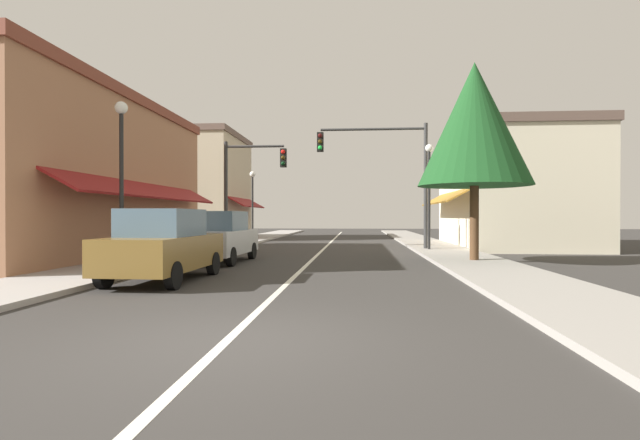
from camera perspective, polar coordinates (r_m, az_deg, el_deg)
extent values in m
plane|color=#33302D|center=(24.12, 0.50, -3.37)|extent=(80.00, 80.00, 0.00)
cube|color=#A39E99|center=(25.10, -12.15, -3.09)|extent=(2.60, 56.00, 0.12)
cube|color=gray|center=(24.36, 13.54, -3.20)|extent=(2.60, 56.00, 0.12)
cube|color=silver|center=(24.12, 0.50, -3.36)|extent=(0.14, 52.00, 0.01)
cube|color=#9E6B4C|center=(21.27, -27.52, 4.07)|extent=(5.55, 14.00, 5.93)
cube|color=brown|center=(21.71, -27.55, 12.43)|extent=(5.75, 14.20, 0.40)
cube|color=slate|center=(19.93, -20.87, -0.16)|extent=(0.08, 10.64, 1.80)
cube|color=maroon|center=(19.70, -19.27, 3.33)|extent=(1.27, 11.76, 0.73)
cube|color=slate|center=(17.40, -25.29, 9.23)|extent=(0.08, 1.10, 1.30)
cube|color=slate|center=(22.90, -17.56, 7.11)|extent=(0.08, 1.10, 1.30)
cube|color=beige|center=(27.24, 21.60, 2.93)|extent=(5.76, 10.00, 5.60)
cube|color=brown|center=(27.54, 21.62, 9.17)|extent=(5.96, 10.20, 0.40)
cube|color=slate|center=(26.52, 15.76, -0.02)|extent=(0.08, 7.60, 1.80)
cube|color=olive|center=(26.43, 14.47, 2.59)|extent=(1.27, 8.40, 0.73)
cube|color=slate|center=(24.49, 16.79, 6.11)|extent=(0.08, 1.10, 1.30)
cube|color=slate|center=(28.79, 14.91, 5.26)|extent=(0.08, 1.10, 1.30)
cube|color=#BCAD8E|center=(35.71, -13.03, 3.53)|extent=(4.50, 8.00, 7.09)
cube|color=brown|center=(36.11, -13.04, 9.47)|extent=(4.70, 8.20, 0.40)
cube|color=slate|center=(35.06, -9.61, 0.09)|extent=(0.08, 6.08, 1.80)
cube|color=maroon|center=(34.93, -8.64, 2.06)|extent=(1.27, 6.72, 0.73)
cube|color=slate|center=(33.54, -10.35, 6.41)|extent=(0.08, 1.10, 1.30)
cube|color=slate|center=(36.94, -8.95, 5.86)|extent=(0.08, 1.10, 1.30)
cube|color=brown|center=(12.51, -17.88, -3.63)|extent=(1.80, 4.13, 0.80)
cube|color=slate|center=(12.39, -18.07, -0.29)|extent=(1.56, 2.03, 0.66)
cylinder|color=black|center=(14.09, -18.63, -4.81)|extent=(0.21, 0.62, 0.62)
cylinder|color=black|center=(13.52, -12.48, -5.02)|extent=(0.21, 0.62, 0.62)
cylinder|color=black|center=(11.69, -24.12, -5.90)|extent=(0.21, 0.62, 0.62)
cylinder|color=black|center=(11.00, -16.90, -6.28)|extent=(0.21, 0.62, 0.62)
cube|color=#B7BABF|center=(17.18, -11.68, -2.53)|extent=(1.84, 4.15, 0.80)
cube|color=slate|center=(17.07, -11.79, -0.10)|extent=(1.58, 2.04, 0.66)
cylinder|color=black|center=(18.74, -12.72, -3.51)|extent=(0.22, 0.63, 0.62)
cylinder|color=black|center=(18.29, -8.01, -3.60)|extent=(0.22, 0.63, 0.62)
cylinder|color=black|center=(16.21, -15.82, -4.13)|extent=(0.22, 0.63, 0.62)
cylinder|color=black|center=(15.69, -10.44, -4.27)|extent=(0.22, 0.63, 0.62)
cylinder|color=#333333|center=(22.92, 12.35, 3.82)|extent=(0.18, 0.18, 5.91)
cylinder|color=#333333|center=(23.03, 6.24, 10.59)|extent=(4.88, 0.12, 0.12)
cube|color=black|center=(22.81, 0.04, 9.17)|extent=(0.30, 0.24, 0.90)
sphere|color=#420F0F|center=(22.73, 0.01, 9.91)|extent=(0.20, 0.20, 0.20)
sphere|color=#3D2D0C|center=(22.68, 0.01, 9.22)|extent=(0.20, 0.20, 0.20)
sphere|color=green|center=(22.64, 0.01, 8.52)|extent=(0.20, 0.20, 0.20)
cylinder|color=#333333|center=(24.23, -11.03, 2.88)|extent=(0.18, 0.18, 5.27)
cylinder|color=#333333|center=(24.11, -7.69, 8.59)|extent=(2.88, 0.12, 0.12)
cube|color=black|center=(23.60, -4.33, 7.30)|extent=(0.30, 0.24, 0.90)
sphere|color=red|center=(23.51, -4.38, 8.02)|extent=(0.20, 0.20, 0.20)
sphere|color=#3D2D0C|center=(23.47, -4.38, 7.34)|extent=(0.20, 0.20, 0.20)
sphere|color=#0C3316|center=(23.44, -4.38, 6.66)|extent=(0.20, 0.20, 0.20)
cylinder|color=black|center=(14.98, -22.35, 2.96)|extent=(0.12, 0.12, 4.52)
sphere|color=white|center=(15.29, -22.37, 12.14)|extent=(0.36, 0.36, 0.36)
cylinder|color=black|center=(22.38, 12.74, 2.09)|extent=(0.12, 0.12, 4.50)
sphere|color=white|center=(22.58, 12.75, 8.25)|extent=(0.36, 0.36, 0.36)
cylinder|color=black|center=(30.83, -7.95, 1.25)|extent=(0.12, 0.12, 4.09)
sphere|color=white|center=(30.94, -7.96, 5.37)|extent=(0.36, 0.36, 0.36)
cylinder|color=#4C331E|center=(17.21, 17.72, 0.43)|extent=(0.30, 0.30, 3.20)
cone|color=#19471E|center=(17.50, 17.74, 10.72)|extent=(3.81, 3.81, 4.19)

